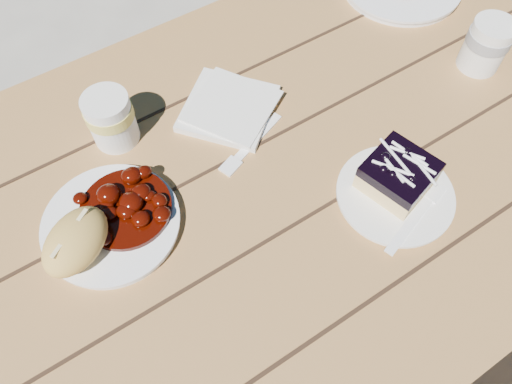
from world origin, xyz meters
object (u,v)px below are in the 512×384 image
bread_roll (76,241)px  dessert_plate (395,195)px  coffee_cup (486,45)px  second_cup (111,119)px  picnic_table (368,171)px  main_plate (112,224)px  blueberry_cake (398,175)px

bread_roll → dessert_plate: bread_roll is taller
coffee_cup → second_cup: bearing=161.7°
bread_roll → coffee_cup: (0.79, -0.04, 0.00)m
bread_roll → second_cup: bearing=52.3°
picnic_table → second_cup: second_cup is taller
main_plate → bread_roll: bearing=-160.0°
picnic_table → blueberry_cake: size_ratio=16.64×
main_plate → blueberry_cake: bearing=-23.8°
dessert_plate → blueberry_cake: blueberry_cake is taller
coffee_cup → second_cup: same height
blueberry_cake → coffee_cup: coffee_cup is taller
main_plate → blueberry_cake: blueberry_cake is taller
main_plate → second_cup: size_ratio=2.14×
second_cup → dessert_plate: bearing=-47.6°
picnic_table → blueberry_cake: (-0.08, -0.11, 0.20)m
dessert_plate → coffee_cup: coffee_cup is taller
main_plate → blueberry_cake: 0.45m
picnic_table → coffee_cup: 0.32m
picnic_table → main_plate: 0.53m
second_cup → picnic_table: bearing=-28.8°
blueberry_cake → coffee_cup: (0.32, 0.12, 0.01)m
main_plate → coffee_cup: (0.73, -0.06, 0.04)m
coffee_cup → picnic_table: bearing=-177.0°
bread_roll → blueberry_cake: (0.47, -0.16, -0.01)m
blueberry_cake → second_cup: second_cup is taller
main_plate → coffee_cup: size_ratio=2.14×
dessert_plate → second_cup: (-0.32, 0.35, 0.04)m
picnic_table → dessert_plate: dessert_plate is taller
bread_roll → coffee_cup: 0.79m
main_plate → blueberry_cake: size_ratio=1.73×
bread_roll → main_plate: bearing=20.0°
picnic_table → bread_roll: bearing=174.6°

